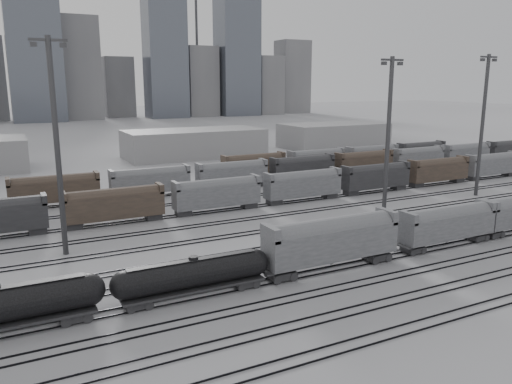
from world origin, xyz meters
name	(u,v)px	position (x,y,z in m)	size (l,w,h in m)	color
ground	(388,262)	(0.00, 0.00, 0.00)	(900.00, 900.00, 0.00)	#B5B5BA
tracks	(309,225)	(0.00, 17.50, 0.08)	(220.00, 71.50, 0.16)	black
tank_car_b	(194,275)	(-24.44, 1.00, 2.38)	(16.63, 2.77, 4.11)	#262629
hopper_car_a	(332,239)	(-7.67, 1.00, 3.72)	(16.85, 3.35, 6.03)	#262629
hopper_car_b	(448,223)	(10.90, 1.00, 3.25)	(14.71, 2.92, 5.26)	#262629
light_mast_b	(57,143)	(-34.47, 20.64, 14.12)	(4.26, 0.68, 26.63)	#3A3A3C
light_mast_c	(388,138)	(10.56, 12.95, 13.24)	(3.99, 0.64, 24.97)	#3A3A3C
light_mast_d	(483,122)	(40.44, 20.79, 14.03)	(4.23, 0.68, 26.46)	#3A3A3C
bg_string_near	(303,186)	(8.00, 32.00, 2.80)	(151.00, 3.00, 5.60)	gray
bg_string_mid	(302,169)	(18.00, 48.00, 2.80)	(151.00, 3.00, 5.60)	#262629
bg_string_far	(345,159)	(35.50, 56.00, 2.80)	(66.00, 3.00, 5.60)	brown
warehouse_mid	(194,143)	(10.00, 95.00, 4.00)	(40.00, 18.00, 8.00)	gray
warehouse_right	(334,135)	(60.00, 95.00, 4.00)	(35.00, 18.00, 8.00)	gray
skyline	(89,61)	(10.84, 280.00, 34.73)	(316.00, 22.40, 95.00)	gray
crane_left	(11,22)	(-28.74, 305.00, 57.39)	(42.00, 1.80, 100.00)	#3A3A3C
crane_right	(198,32)	(91.26, 305.00, 57.39)	(42.00, 1.80, 100.00)	#3A3A3C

